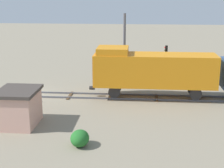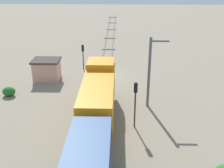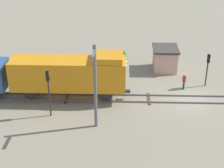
{
  "view_description": "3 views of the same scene",
  "coord_description": "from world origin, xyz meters",
  "px_view_note": "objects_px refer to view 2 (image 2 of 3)",
  "views": [
    {
      "loc": [
        30.85,
        10.7,
        9.69
      ],
      "look_at": [
        0.96,
        8.23,
        1.54
      ],
      "focal_mm": 55.0,
      "sensor_mm": 36.0,
      "label": 1
    },
    {
      "loc": [
        -1.89,
        35.97,
        13.98
      ],
      "look_at": [
        -1.16,
        7.64,
        1.89
      ],
      "focal_mm": 45.0,
      "sensor_mm": 36.0,
      "label": 2
    },
    {
      "loc": [
        -30.16,
        6.83,
        16.52
      ],
      "look_at": [
        -1.35,
        7.79,
        2.3
      ],
      "focal_mm": 55.0,
      "sensor_mm": 36.0,
      "label": 3
    }
  ],
  "objects_px": {
    "traffic_signal_mid": "(135,97)",
    "catenary_mast": "(150,71)",
    "worker_near_track": "(87,69)",
    "relay_hut": "(47,69)",
    "traffic_signal_near": "(83,52)",
    "locomotive": "(99,93)"
  },
  "relations": [
    {
      "from": "relay_hut",
      "to": "traffic_signal_near",
      "type": "bearing_deg",
      "value": -137.44
    },
    {
      "from": "worker_near_track",
      "to": "relay_hut",
      "type": "xyz_separation_m",
      "value": [
        5.1,
        1.49,
        0.4
      ]
    },
    {
      "from": "catenary_mast",
      "to": "worker_near_track",
      "type": "bearing_deg",
      "value": -49.36
    },
    {
      "from": "traffic_signal_mid",
      "to": "catenary_mast",
      "type": "relative_size",
      "value": 0.59
    },
    {
      "from": "locomotive",
      "to": "catenary_mast",
      "type": "bearing_deg",
      "value": -150.71
    },
    {
      "from": "locomotive",
      "to": "relay_hut",
      "type": "xyz_separation_m",
      "value": [
        7.5,
        -10.05,
        -1.38
      ]
    },
    {
      "from": "locomotive",
      "to": "traffic_signal_mid",
      "type": "xyz_separation_m",
      "value": [
        -3.4,
        1.43,
        0.3
      ]
    },
    {
      "from": "locomotive",
      "to": "catenary_mast",
      "type": "xyz_separation_m",
      "value": [
        -5.07,
        -2.84,
        1.22
      ]
    },
    {
      "from": "worker_near_track",
      "to": "relay_hut",
      "type": "bearing_deg",
      "value": 44.2
    },
    {
      "from": "traffic_signal_mid",
      "to": "relay_hut",
      "type": "xyz_separation_m",
      "value": [
        10.9,
        -11.48,
        -1.68
      ]
    },
    {
      "from": "locomotive",
      "to": "catenary_mast",
      "type": "relative_size",
      "value": 1.55
    },
    {
      "from": "locomotive",
      "to": "relay_hut",
      "type": "height_order",
      "value": "locomotive"
    },
    {
      "from": "traffic_signal_mid",
      "to": "catenary_mast",
      "type": "bearing_deg",
      "value": -111.29
    },
    {
      "from": "relay_hut",
      "to": "catenary_mast",
      "type": "bearing_deg",
      "value": 150.17
    },
    {
      "from": "traffic_signal_mid",
      "to": "locomotive",
      "type": "bearing_deg",
      "value": -22.84
    },
    {
      "from": "locomotive",
      "to": "worker_near_track",
      "type": "distance_m",
      "value": 11.92
    },
    {
      "from": "catenary_mast",
      "to": "relay_hut",
      "type": "relative_size",
      "value": 2.14
    },
    {
      "from": "catenary_mast",
      "to": "relay_hut",
      "type": "height_order",
      "value": "catenary_mast"
    },
    {
      "from": "traffic_signal_near",
      "to": "relay_hut",
      "type": "bearing_deg",
      "value": 42.56
    },
    {
      "from": "worker_near_track",
      "to": "relay_hut",
      "type": "distance_m",
      "value": 5.33
    },
    {
      "from": "locomotive",
      "to": "worker_near_track",
      "type": "relative_size",
      "value": 6.82
    },
    {
      "from": "relay_hut",
      "to": "locomotive",
      "type": "bearing_deg",
      "value": 126.74
    }
  ]
}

